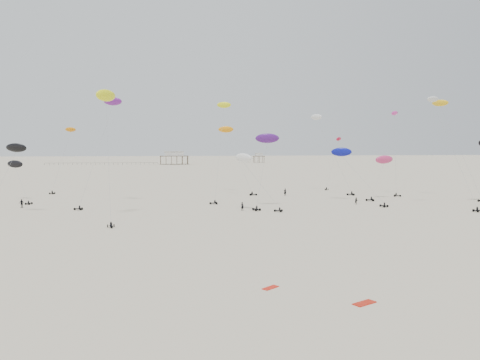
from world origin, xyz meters
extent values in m
plane|color=beige|center=(0.00, 200.00, 0.00)|extent=(900.00, 900.00, 0.00)
cube|color=brown|center=(-10.00, 350.00, 6.15)|extent=(21.00, 13.00, 0.30)
cube|color=silver|center=(-10.00, 350.00, 7.90)|extent=(14.00, 8.40, 3.20)
cube|color=#B2B2AD|center=(-10.00, 350.00, 9.65)|extent=(15.00, 9.00, 0.30)
cube|color=brown|center=(60.00, 380.00, 5.15)|extent=(9.00, 7.00, 0.30)
cube|color=silver|center=(60.00, 380.00, 6.50)|extent=(5.60, 4.20, 2.40)
cube|color=#B2B2AD|center=(60.00, 380.00, 7.85)|extent=(6.00, 4.50, 0.30)
cube|color=black|center=(-62.00, 350.00, 1.45)|extent=(80.00, 0.10, 0.10)
cylinder|color=gray|center=(59.79, 107.74, 12.53)|extent=(0.03, 0.03, 26.88)
ellipsoid|color=yellow|center=(57.61, 113.92, 24.99)|extent=(4.21, 3.84, 2.04)
cylinder|color=gray|center=(-44.42, 140.11, 9.30)|extent=(0.03, 0.03, 19.09)
ellipsoid|color=orange|center=(-42.51, 143.84, 18.49)|extent=(3.77, 2.66, 1.72)
cylinder|color=gray|center=(32.89, 126.98, 11.16)|extent=(0.03, 0.03, 24.94)
ellipsoid|color=white|center=(29.79, 133.16, 22.22)|extent=(3.39, 3.78, 1.85)
cylinder|color=gray|center=(37.18, 139.09, 7.97)|extent=(0.03, 0.03, 16.50)
ellipsoid|color=red|center=(39.98, 141.58, 15.85)|extent=(3.04, 2.98, 1.49)
cylinder|color=gray|center=(-49.03, 118.01, 4.46)|extent=(0.03, 0.03, 14.61)
ellipsoid|color=black|center=(-52.10, 123.43, 9.07)|extent=(4.70, 3.05, 2.16)
cylinder|color=gray|center=(-24.21, 83.42, 11.37)|extent=(0.03, 0.03, 24.14)
ellipsoid|color=#F7FF15|center=(-25.13, 88.92, 22.99)|extent=(4.29, 5.17, 2.47)
cylinder|color=gray|center=(47.51, 91.58, 12.17)|extent=(0.03, 0.03, 25.88)
ellipsoid|color=silver|center=(45.56, 97.35, 24.19)|extent=(3.68, 2.47, 1.67)
cylinder|color=gray|center=(31.22, 102.78, 5.98)|extent=(0.03, 0.03, 17.99)
ellipsoid|color=#0B1197|center=(28.81, 109.68, 12.12)|extent=(5.33, 3.31, 2.46)
cylinder|color=gray|center=(5.27, 93.50, 5.43)|extent=(0.03, 0.03, 12.13)
ellipsoid|color=white|center=(1.80, 94.95, 11.07)|extent=(4.32, 5.08, 2.43)
cylinder|color=gray|center=(38.46, 109.70, 4.97)|extent=(0.03, 0.03, 11.27)
ellipsoid|color=#D0316F|center=(41.32, 112.13, 10.12)|extent=(5.50, 2.98, 2.61)
cylinder|color=gray|center=(47.57, 118.20, 11.41)|extent=(0.03, 0.03, 21.91)
ellipsoid|color=#DE34A6|center=(48.11, 120.47, 22.68)|extent=(3.36, 2.96, 1.53)
cylinder|color=gray|center=(-1.25, 114.14, 12.23)|extent=(0.03, 0.03, 27.78)
ellipsoid|color=#FAFF15|center=(0.83, 121.63, 24.41)|extent=(3.93, 2.24, 1.84)
cylinder|color=gray|center=(-29.69, 106.87, 11.95)|extent=(0.03, 0.03, 26.06)
ellipsoid|color=#701A8F|center=(-26.60, 112.67, 24.11)|extent=(5.52, 4.54, 2.47)
cylinder|color=gray|center=(6.02, 129.65, 9.22)|extent=(0.03, 0.03, 20.83)
ellipsoid|color=orange|center=(2.92, 134.88, 18.47)|extent=(4.53, 2.09, 2.20)
cylinder|color=gray|center=(6.11, 97.04, 7.55)|extent=(0.03, 0.03, 14.95)
ellipsoid|color=#4C1679|center=(7.84, 99.61, 15.30)|extent=(5.54, 2.93, 2.65)
cylinder|color=gray|center=(-45.94, 95.35, 6.60)|extent=(0.03, 0.03, 13.37)
ellipsoid|color=black|center=(-43.89, 97.84, 13.26)|extent=(4.89, 3.25, 2.26)
imported|color=black|center=(1.56, 95.09, 0.00)|extent=(0.93, 0.91, 2.13)
imported|color=black|center=(29.57, 101.59, 0.00)|extent=(0.98, 0.65, 1.87)
imported|color=black|center=(-45.87, 106.69, 0.00)|extent=(1.44, 0.95, 2.25)
imported|color=black|center=(17.84, 123.01, 0.00)|extent=(0.88, 0.63, 2.30)
cube|color=red|center=(2.98, 35.83, 0.00)|extent=(2.37, 1.79, 0.08)
cube|color=red|center=(-4.10, 41.38, 0.00)|extent=(1.85, 1.66, 0.07)
camera|label=1|loc=(-13.56, -1.60, 13.59)|focal=35.00mm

